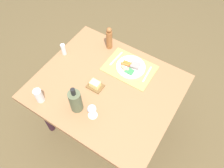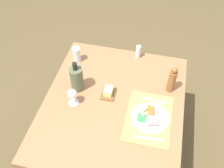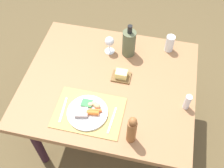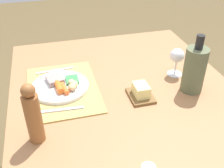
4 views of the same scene
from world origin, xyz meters
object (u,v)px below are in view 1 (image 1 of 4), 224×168
(dinner_plate, at_px, (130,67))
(water_tumbler, at_px, (39,96))
(cooler_bottle, at_px, (76,101))
(salt_shaker, at_px, (64,49))
(dining_table, at_px, (107,91))
(pepper_mill, at_px, (109,38))
(wine_glass, at_px, (92,109))
(butter_dish, at_px, (95,85))
(fork, at_px, (147,74))
(knife, at_px, (116,59))

(dinner_plate, relative_size, water_tumbler, 1.96)
(cooler_bottle, bearing_deg, salt_shaker, -40.81)
(water_tumbler, bearing_deg, dining_table, -133.09)
(cooler_bottle, bearing_deg, pepper_mill, -78.22)
(dining_table, relative_size, water_tumbler, 8.97)
(dining_table, distance_m, pepper_mill, 0.49)
(pepper_mill, height_order, cooler_bottle, cooler_bottle)
(pepper_mill, distance_m, salt_shaker, 0.43)
(dining_table, bearing_deg, salt_shaker, -9.94)
(water_tumbler, distance_m, cooler_bottle, 0.31)
(dinner_plate, height_order, pepper_mill, pepper_mill)
(dinner_plate, xyz_separation_m, wine_glass, (0.01, 0.56, 0.08))
(dining_table, bearing_deg, pepper_mill, -60.24)
(dining_table, relative_size, butter_dish, 9.06)
(dining_table, distance_m, salt_shaker, 0.55)
(dinner_plate, xyz_separation_m, pepper_mill, (0.29, -0.11, 0.09))
(pepper_mill, distance_m, wine_glass, 0.73)
(water_tumbler, relative_size, salt_shaker, 1.12)
(water_tumbler, height_order, wine_glass, wine_glass)
(water_tumbler, relative_size, wine_glass, 0.95)
(fork, xyz_separation_m, knife, (0.32, -0.01, 0.00))
(knife, height_order, cooler_bottle, cooler_bottle)
(pepper_mill, bearing_deg, water_tumbler, 79.33)
(fork, bearing_deg, dining_table, 46.76)
(cooler_bottle, height_order, butter_dish, cooler_bottle)
(fork, height_order, butter_dish, butter_dish)
(dinner_plate, xyz_separation_m, butter_dish, (0.15, 0.33, 0.01))
(dining_table, distance_m, fork, 0.38)
(knife, relative_size, water_tumbler, 1.43)
(dining_table, distance_m, knife, 0.32)
(dining_table, bearing_deg, dinner_plate, -104.91)
(butter_dish, bearing_deg, salt_shaker, -17.98)
(knife, bearing_deg, dinner_plate, 176.32)
(knife, relative_size, butter_dish, 1.45)
(dining_table, relative_size, fork, 6.44)
(knife, distance_m, wine_glass, 0.60)
(water_tumbler, height_order, pepper_mill, pepper_mill)
(pepper_mill, distance_m, cooler_bottle, 0.69)
(salt_shaker, xyz_separation_m, cooler_bottle, (-0.45, 0.39, 0.05))
(water_tumbler, distance_m, butter_dish, 0.45)
(knife, bearing_deg, water_tumbler, 71.38)
(dinner_plate, height_order, butter_dish, butter_dish)
(dining_table, bearing_deg, water_tumbler, 46.91)
(knife, bearing_deg, dining_table, 110.13)
(butter_dish, bearing_deg, fork, -131.87)
(water_tumbler, bearing_deg, pepper_mill, -100.67)
(cooler_bottle, bearing_deg, dining_table, -105.19)
(fork, xyz_separation_m, wine_glass, (0.17, 0.57, 0.09))
(fork, relative_size, wine_glass, 1.33)
(dining_table, height_order, wine_glass, wine_glass)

